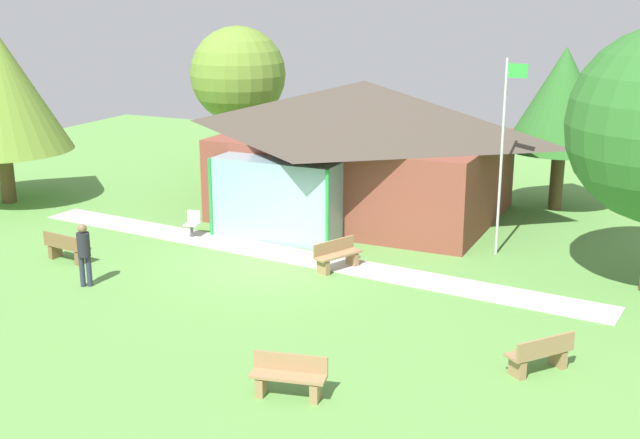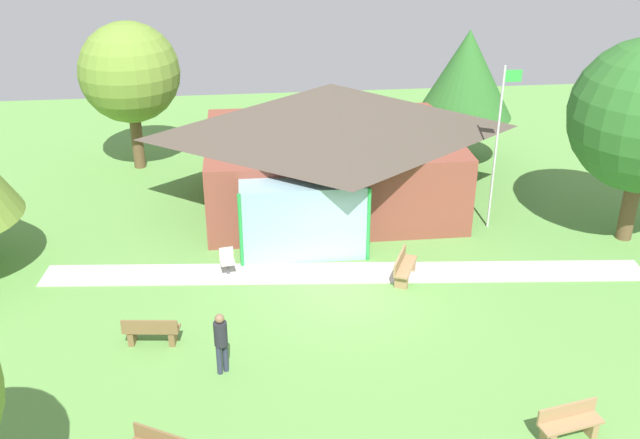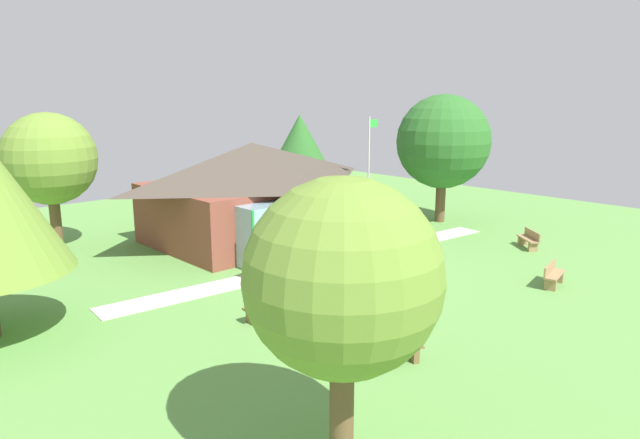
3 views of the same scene
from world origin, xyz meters
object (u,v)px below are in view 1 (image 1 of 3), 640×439
object	(u,v)px
patio_chair_west	(192,225)
visitor_strolling_lawn	(84,250)
bench_rear_near_path	(337,256)
tree_behind_pavilion_left	(238,75)
pavilion	(361,146)
bench_front_right	(289,377)
tree_behind_pavilion_right	(563,99)
bench_lawn_far_right	(540,355)
bench_mid_left	(66,248)
flagpole	(503,149)

from	to	relation	value
patio_chair_west	visitor_strolling_lawn	size ratio (longest dim) A/B	0.49
bench_rear_near_path	tree_behind_pavilion_left	bearing A→B (deg)	-114.11
patio_chair_west	tree_behind_pavilion_left	world-z (taller)	tree_behind_pavilion_left
pavilion	bench_front_right	size ratio (longest dim) A/B	6.48
visitor_strolling_lawn	tree_behind_pavilion_right	distance (m)	17.10
pavilion	tree_behind_pavilion_left	xyz separation A→B (m)	(-7.63, 4.77, 1.67)
pavilion	visitor_strolling_lawn	xyz separation A→B (m)	(-3.92, -9.86, -1.41)
bench_lawn_far_right	tree_behind_pavilion_right	bearing A→B (deg)	46.70
bench_rear_near_path	patio_chair_west	distance (m)	5.55
bench_lawn_far_right	tree_behind_pavilion_right	distance (m)	14.22
bench_front_right	bench_rear_near_path	size ratio (longest dim) A/B	1.01
bench_front_right	tree_behind_pavilion_left	xyz separation A→B (m)	(-11.46, 17.86, 3.69)
bench_lawn_far_right	bench_mid_left	bearing A→B (deg)	122.16
pavilion	bench_mid_left	xyz separation A→B (m)	(-5.83, -8.43, -2.03)
pavilion	flagpole	distance (m)	6.05
bench_front_right	tree_behind_pavilion_left	world-z (taller)	tree_behind_pavilion_left
bench_lawn_far_right	tree_behind_pavilion_left	world-z (taller)	tree_behind_pavilion_left
flagpole	tree_behind_pavilion_left	world-z (taller)	tree_behind_pavilion_left
pavilion	patio_chair_west	world-z (taller)	pavilion
pavilion	bench_lawn_far_right	xyz separation A→B (m)	(8.11, -9.97, -2.03)
bench_front_right	tree_behind_pavilion_right	bearing A→B (deg)	-109.66
visitor_strolling_lawn	patio_chair_west	bearing A→B (deg)	-123.84
bench_front_right	visitor_strolling_lawn	bearing A→B (deg)	-34.46
bench_front_right	bench_mid_left	size ratio (longest dim) A/B	1.01
visitor_strolling_lawn	bench_front_right	bearing A→B (deg)	124.59
bench_lawn_far_right	bench_rear_near_path	xyz separation A→B (m)	(-6.47, 4.20, 0.00)
tree_behind_pavilion_right	tree_behind_pavilion_left	distance (m)	13.81
bench_front_right	patio_chair_west	xyz separation A→B (m)	(-7.65, 8.25, 0.01)
bench_rear_near_path	bench_front_right	bearing A→B (deg)	41.16
pavilion	bench_rear_near_path	xyz separation A→B (m)	(1.64, -5.77, -2.03)
pavilion	bench_mid_left	world-z (taller)	pavilion
tree_behind_pavilion_right	bench_lawn_far_right	bearing A→B (deg)	-81.74
bench_rear_near_path	tree_behind_pavilion_left	size ratio (longest dim) A/B	0.25
tree_behind_pavilion_right	bench_mid_left	bearing A→B (deg)	-134.71
bench_mid_left	tree_behind_pavilion_right	distance (m)	17.38
bench_rear_near_path	bench_mid_left	distance (m)	7.93
flagpole	bench_mid_left	world-z (taller)	flagpole
pavilion	tree_behind_pavilion_right	bearing A→B (deg)	30.78
patio_chair_west	flagpole	bearing A→B (deg)	-174.51
bench_rear_near_path	tree_behind_pavilion_right	distance (m)	11.03
tree_behind_pavilion_left	bench_mid_left	bearing A→B (deg)	-82.23
pavilion	patio_chair_west	bearing A→B (deg)	-128.33
flagpole	patio_chair_west	bearing A→B (deg)	-165.71
tree_behind_pavilion_left	bench_lawn_far_right	bearing A→B (deg)	-43.11
bench_mid_left	tree_behind_pavilion_left	bearing A→B (deg)	104.49
flagpole	tree_behind_pavilion_right	xyz separation A→B (m)	(0.67, 6.13, 0.75)
flagpole	bench_lawn_far_right	distance (m)	8.43
flagpole	tree_behind_pavilion_right	world-z (taller)	flagpole
bench_front_right	visitor_strolling_lawn	world-z (taller)	visitor_strolling_lawn
bench_mid_left	tree_behind_pavilion_left	distance (m)	13.83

